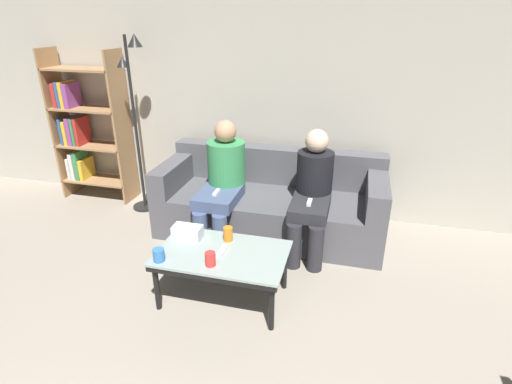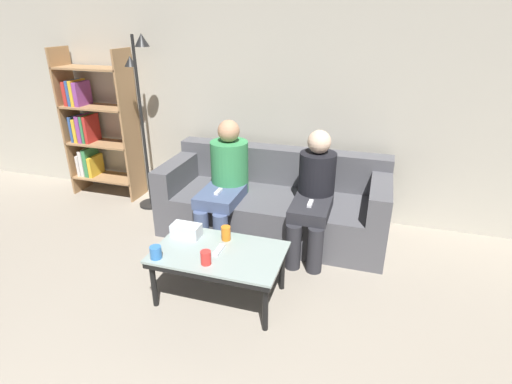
# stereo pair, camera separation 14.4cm
# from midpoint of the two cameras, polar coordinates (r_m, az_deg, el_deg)

# --- Properties ---
(wall_back) EXTENTS (12.00, 0.06, 2.60)m
(wall_back) POSITION_cam_midpoint_polar(r_m,az_deg,el_deg) (4.04, 5.85, 14.57)
(wall_back) COLOR #B7B2A3
(wall_back) RESTS_ON ground_plane
(couch) EXTENTS (2.11, 0.85, 0.76)m
(couch) POSITION_cam_midpoint_polar(r_m,az_deg,el_deg) (3.87, 3.68, -1.56)
(couch) COLOR #515156
(couch) RESTS_ON ground_plane
(coffee_table) EXTENTS (0.93, 0.57, 0.40)m
(coffee_table) POSITION_cam_midpoint_polar(r_m,az_deg,el_deg) (2.92, -3.87, -9.15)
(coffee_table) COLOR #8C9E99
(coffee_table) RESTS_ON ground_plane
(cup_near_left) EXTENTS (0.07, 0.07, 0.11)m
(cup_near_left) POSITION_cam_midpoint_polar(r_m,az_deg,el_deg) (3.00, -2.94, -5.92)
(cup_near_left) COLOR orange
(cup_near_left) RESTS_ON coffee_table
(cup_near_right) EXTENTS (0.08, 0.08, 0.09)m
(cup_near_right) POSITION_cam_midpoint_polar(r_m,az_deg,el_deg) (2.86, -12.73, -8.43)
(cup_near_right) COLOR #3372BF
(cup_near_right) RESTS_ON coffee_table
(cup_far_center) EXTENTS (0.07, 0.07, 0.10)m
(cup_far_center) POSITION_cam_midpoint_polar(r_m,az_deg,el_deg) (2.74, -5.67, -9.33)
(cup_far_center) COLOR red
(cup_far_center) RESTS_ON coffee_table
(tissue_box) EXTENTS (0.22, 0.12, 0.13)m
(tissue_box) POSITION_cam_midpoint_polar(r_m,az_deg,el_deg) (3.08, -8.62, -5.44)
(tissue_box) COLOR silver
(tissue_box) RESTS_ON coffee_table
(game_remote) EXTENTS (0.04, 0.15, 0.02)m
(game_remote) POSITION_cam_midpoint_polar(r_m,az_deg,el_deg) (2.89, -3.90, -8.28)
(game_remote) COLOR white
(game_remote) RESTS_ON coffee_table
(bookshelf) EXTENTS (0.81, 0.32, 1.65)m
(bookshelf) POSITION_cam_midpoint_polar(r_m,az_deg,el_deg) (4.88, -21.46, 8.60)
(bookshelf) COLOR #9E754C
(bookshelf) RESTS_ON ground_plane
(standing_lamp) EXTENTS (0.31, 0.26, 1.80)m
(standing_lamp) POSITION_cam_midpoint_polar(r_m,az_deg,el_deg) (4.27, -15.02, 11.72)
(standing_lamp) COLOR black
(standing_lamp) RESTS_ON ground_plane
(seated_person_left_end) EXTENTS (0.35, 0.73, 1.09)m
(seated_person_left_end) POSITION_cam_midpoint_polar(r_m,az_deg,el_deg) (3.68, -3.24, 2.03)
(seated_person_left_end) COLOR #47567A
(seated_person_left_end) RESTS_ON ground_plane
(seated_person_mid_left) EXTENTS (0.32, 0.71, 1.07)m
(seated_person_mid_left) POSITION_cam_midpoint_polar(r_m,az_deg,el_deg) (3.49, 9.47, 0.16)
(seated_person_mid_left) COLOR #28282D
(seated_person_mid_left) RESTS_ON ground_plane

